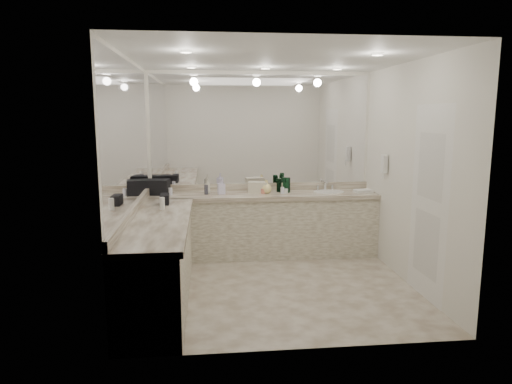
{
  "coord_description": "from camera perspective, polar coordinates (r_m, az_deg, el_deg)",
  "views": [
    {
      "loc": [
        -0.76,
        -5.08,
        1.98
      ],
      "look_at": [
        -0.18,
        0.4,
        1.05
      ],
      "focal_mm": 32.0,
      "sensor_mm": 36.0,
      "label": 1
    }
  ],
  "objects": [
    {
      "name": "black_toiletry_bag",
      "position": [
        6.46,
        -12.47,
        0.65
      ],
      "size": [
        0.4,
        0.28,
        0.21
      ],
      "primitive_type": "cube",
      "rotation": [
        0.0,
        0.0,
        -0.14
      ],
      "color": "black",
      "rests_on": "vanity_back_top"
    },
    {
      "name": "vanity_left_base",
      "position": [
        5.05,
        -12.01,
        -8.66
      ],
      "size": [
        0.6,
        2.4,
        0.84
      ],
      "primitive_type": "cube",
      "color": "silver",
      "rests_on": "floor"
    },
    {
      "name": "mirror_left",
      "position": [
        5.15,
        -15.41,
        6.92
      ],
      "size": [
        0.01,
        2.92,
        1.55
      ],
      "primitive_type": "cube",
      "color": "white",
      "rests_on": "wall_left"
    },
    {
      "name": "green_bottle_3",
      "position": [
        6.57,
        3.63,
        0.96
      ],
      "size": [
        0.06,
        0.06,
        0.2
      ],
      "primitive_type": "cylinder",
      "color": "#104124",
      "rests_on": "vanity_back_top"
    },
    {
      "name": "cream_cosmetic_case",
      "position": [
        6.46,
        0.23,
        0.61
      ],
      "size": [
        0.29,
        0.2,
        0.16
      ],
      "primitive_type": "cube",
      "rotation": [
        0.0,
        0.0,
        -0.15
      ],
      "color": "beige",
      "rests_on": "vanity_back_top"
    },
    {
      "name": "amenity_bottle_4",
      "position": [
        6.41,
        3.74,
        0.12
      ],
      "size": [
        0.06,
        0.06,
        0.06
      ],
      "primitive_type": "cylinder",
      "color": "white",
      "rests_on": "vanity_back_top"
    },
    {
      "name": "wall_right",
      "position": [
        5.64,
        18.76,
        2.11
      ],
      "size": [
        0.02,
        3.0,
        2.6
      ],
      "primitive_type": "cube",
      "color": "silver",
      "rests_on": "floor"
    },
    {
      "name": "amenity_bottle_1",
      "position": [
        6.37,
        -10.66,
        0.08
      ],
      "size": [
        0.06,
        0.06,
        0.1
      ],
      "primitive_type": "cylinder",
      "color": "silver",
      "rests_on": "vanity_back_top"
    },
    {
      "name": "green_bottle_1",
      "position": [
        6.47,
        4.01,
        0.88
      ],
      "size": [
        0.07,
        0.07,
        0.21
      ],
      "primitive_type": "cylinder",
      "color": "#104124",
      "rests_on": "vanity_back_top"
    },
    {
      "name": "ceiling",
      "position": [
        5.17,
        2.56,
        16.42
      ],
      "size": [
        3.2,
        3.2,
        0.0
      ],
      "primitive_type": "plane",
      "color": "white",
      "rests_on": "floor"
    },
    {
      "name": "hand_towel",
      "position": [
        6.67,
        13.25,
        0.14
      ],
      "size": [
        0.27,
        0.2,
        0.04
      ],
      "primitive_type": "cube",
      "rotation": [
        0.0,
        0.0,
        0.18
      ],
      "color": "white",
      "rests_on": "vanity_back_top"
    },
    {
      "name": "amenity_bottle_2",
      "position": [
        6.36,
        -6.25,
        0.3
      ],
      "size": [
        0.05,
        0.05,
        0.13
      ],
      "primitive_type": "cylinder",
      "color": "#3F3F4C",
      "rests_on": "vanity_back_top"
    },
    {
      "name": "green_bottle_0",
      "position": [
        6.53,
        2.91,
        0.87
      ],
      "size": [
        0.07,
        0.07,
        0.19
      ],
      "primitive_type": "cylinder",
      "color": "#104124",
      "rests_on": "vanity_back_top"
    },
    {
      "name": "lotion_left",
      "position": [
        5.42,
        -11.65,
        -1.39
      ],
      "size": [
        0.06,
        0.06,
        0.14
      ],
      "primitive_type": "cylinder",
      "color": "white",
      "rests_on": "vanity_left_top"
    },
    {
      "name": "vanity_back_base",
      "position": [
        6.51,
        0.84,
        -4.32
      ],
      "size": [
        3.2,
        0.6,
        0.84
      ],
      "primitive_type": "cube",
      "color": "silver",
      "rests_on": "floor"
    },
    {
      "name": "soap_bottle_a",
      "position": [
        6.4,
        -6.1,
        0.71
      ],
      "size": [
        0.1,
        0.1,
        0.21
      ],
      "primitive_type": "imported",
      "rotation": [
        0.0,
        0.0,
        0.34
      ],
      "color": "beige",
      "rests_on": "vanity_back_top"
    },
    {
      "name": "wall_phone",
      "position": [
        6.25,
        15.74,
        3.4
      ],
      "size": [
        0.06,
        0.1,
        0.24
      ],
      "primitive_type": "cube",
      "color": "white",
      "rests_on": "wall_right"
    },
    {
      "name": "amenity_bottle_5",
      "position": [
        6.46,
        1.05,
        0.28
      ],
      "size": [
        0.05,
        0.05,
        0.08
      ],
      "primitive_type": "cylinder",
      "color": "silver",
      "rests_on": "vanity_back_top"
    },
    {
      "name": "black_bag_spill",
      "position": [
        5.74,
        -11.35,
        -0.86
      ],
      "size": [
        0.11,
        0.23,
        0.13
      ],
      "primitive_type": "cube",
      "rotation": [
        0.0,
        0.0,
        0.04
      ],
      "color": "black",
      "rests_on": "vanity_left_top"
    },
    {
      "name": "green_bottle_2",
      "position": [
        6.55,
        2.89,
        0.84
      ],
      "size": [
        0.07,
        0.07,
        0.18
      ],
      "primitive_type": "cylinder",
      "color": "#104124",
      "rests_on": "vanity_back_top"
    },
    {
      "name": "door",
      "position": [
        5.23,
        20.76,
        -1.34
      ],
      "size": [
        0.02,
        0.82,
        2.1
      ],
      "primitive_type": "cube",
      "color": "white",
      "rests_on": "wall_right"
    },
    {
      "name": "mirror_back",
      "position": [
        6.61,
        0.57,
        7.77
      ],
      "size": [
        3.12,
        0.01,
        1.55
      ],
      "primitive_type": "cube",
      "color": "white",
      "rests_on": "wall_back"
    },
    {
      "name": "amenity_bottle_3",
      "position": [
        6.4,
        3.31,
        0.22
      ],
      "size": [
        0.05,
        0.05,
        0.09
      ],
      "primitive_type": "cylinder",
      "color": "silver",
      "rests_on": "vanity_back_top"
    },
    {
      "name": "amenity_bottle_6",
      "position": [
        6.43,
        -0.05,
        0.39
      ],
      "size": [
        0.05,
        0.05,
        0.11
      ],
      "primitive_type": "cylinder",
      "color": "#E57F66",
      "rests_on": "vanity_back_top"
    },
    {
      "name": "vanity_left_top",
      "position": [
        4.93,
        -12.08,
        -3.68
      ],
      "size": [
        0.64,
        2.42,
        0.06
      ],
      "primitive_type": "cube",
      "color": "beige",
      "rests_on": "vanity_left_base"
    },
    {
      "name": "vanity_back_top",
      "position": [
        6.41,
        0.86,
        -0.43
      ],
      "size": [
        3.2,
        0.64,
        0.06
      ],
      "primitive_type": "cube",
      "color": "beige",
      "rests_on": "vanity_back_base"
    },
    {
      "name": "soap_bottle_c",
      "position": [
        6.4,
        1.32,
        0.69
      ],
      "size": [
        0.19,
        0.19,
        0.19
      ],
      "primitive_type": "imported",
      "rotation": [
        0.0,
        0.0,
        -0.42
      ],
      "color": "#FAE58E",
      "rests_on": "vanity_back_top"
    },
    {
      "name": "wall_back",
      "position": [
        6.65,
        0.55,
        3.68
      ],
      "size": [
        3.2,
        0.02,
        2.6
      ],
      "primitive_type": "cube",
      "color": "silver",
      "rests_on": "floor"
    },
    {
      "name": "wall_left",
      "position": [
        5.19,
        -15.31,
        1.67
      ],
      "size": [
        0.02,
        3.0,
        2.6
      ],
      "primitive_type": "cube",
      "color": "silver",
      "rests_on": "floor"
    },
    {
      "name": "soap_bottle_b",
      "position": [
        6.34,
        -4.36,
        0.7
      ],
      "size": [
        0.11,
        0.11,
        0.22
      ],
      "primitive_type": "imported",
      "rotation": [
        0.0,
        0.0,
        0.16
      ],
      "color": "silver",
      "rests_on": "vanity_back_top"
    },
    {
      "name": "sink",
      "position": [
        6.6,
        9.07,
        -0.04
      ],
      "size": [
        0.44,
        0.44,
        0.03
      ],
      "primitive_type": "cylinder",
      "color": "white",
      "rests_on": "vanity_back_top"
    },
    {
      "name": "faucet",
      "position": [
        6.78,
        8.63,
        0.87
      ],
      "size": [
        0.24,
        0.16,
        0.14
      ],
      "primitive_type": "cube",
      "color": "silver",
      "rests_on": "vanity_back_top"
    },
    {
      "name": "floor",
      "position": [
        5.5,
        2.35,
        -11.56
      ],
      "size": [
        3.2,
        3.2,
        0.0
      ],
      "primitive_type": "plane",
      "color": "beige",
      "rests_on": "ground"
    },
    {
      "name": "backsplash_back",
      "position": [
        6.68,
        0.56,
        0.68
      ],
      "size": [
        3.2,
        0.04,
        0.1
      ],
      "primitive_type": "cube",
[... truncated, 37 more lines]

